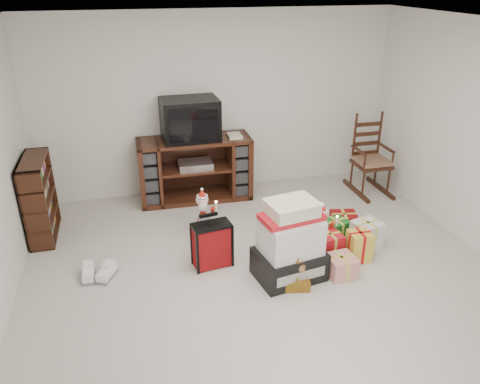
% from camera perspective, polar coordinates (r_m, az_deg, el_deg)
% --- Properties ---
extents(room, '(5.01, 5.01, 2.51)m').
position_cam_1_polar(room, '(4.31, 3.92, 2.47)').
color(room, beige).
rests_on(room, ground).
extents(tv_stand, '(1.55, 0.59, 0.88)m').
position_cam_1_polar(tv_stand, '(6.52, -5.49, 2.81)').
color(tv_stand, '#462114').
rests_on(tv_stand, floor).
extents(bookshelf, '(0.27, 0.81, 0.99)m').
position_cam_1_polar(bookshelf, '(6.01, -23.21, -0.86)').
color(bookshelf, '#3B1D10').
rests_on(bookshelf, floor).
extents(rocking_chair, '(0.47, 0.78, 1.17)m').
position_cam_1_polar(rocking_chair, '(7.01, 15.47, 3.28)').
color(rocking_chair, '#3B1D10').
rests_on(rocking_chair, floor).
extents(gift_pile, '(0.76, 0.60, 0.86)m').
position_cam_1_polar(gift_pile, '(4.84, 6.11, -6.51)').
color(gift_pile, black).
rests_on(gift_pile, floor).
extents(red_suitcase, '(0.42, 0.26, 0.60)m').
position_cam_1_polar(red_suitcase, '(5.06, -3.44, -6.46)').
color(red_suitcase, maroon).
rests_on(red_suitcase, floor).
extents(stocking, '(0.30, 0.18, 0.60)m').
position_cam_1_polar(stocking, '(4.70, 5.78, -8.65)').
color(stocking, '#0D7519').
rests_on(stocking, floor).
extents(teddy_bear, '(0.22, 0.20, 0.33)m').
position_cam_1_polar(teddy_bear, '(4.85, 7.07, -9.72)').
color(teddy_bear, brown).
rests_on(teddy_bear, floor).
extents(santa_figurine, '(0.28, 0.26, 0.57)m').
position_cam_1_polar(santa_figurine, '(5.46, 9.81, -4.74)').
color(santa_figurine, '#A82012').
rests_on(santa_figurine, floor).
extents(mrs_claus_figurine, '(0.30, 0.28, 0.61)m').
position_cam_1_polar(mrs_claus_figurine, '(5.66, -4.54, -3.09)').
color(mrs_claus_figurine, '#A82012').
rests_on(mrs_claus_figurine, floor).
extents(sneaker_pair, '(0.37, 0.31, 0.10)m').
position_cam_1_polar(sneaker_pair, '(5.19, -16.95, -9.48)').
color(sneaker_pair, white).
rests_on(sneaker_pair, floor).
extents(gift_cluster, '(0.84, 1.18, 0.29)m').
position_cam_1_polar(gift_cluster, '(5.51, 12.78, -5.60)').
color(gift_cluster, red).
rests_on(gift_cluster, floor).
extents(crt_television, '(0.76, 0.56, 0.55)m').
position_cam_1_polar(crt_television, '(6.29, -6.12, 8.81)').
color(crt_television, black).
rests_on(crt_television, tv_stand).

